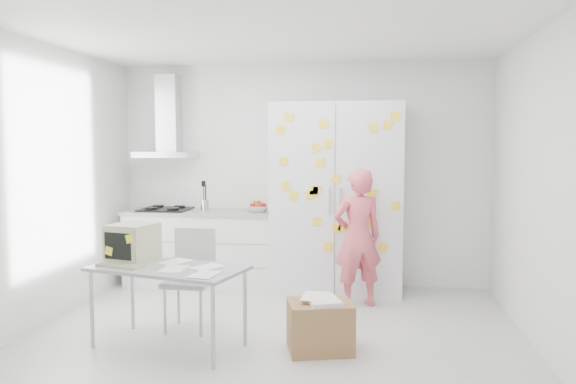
# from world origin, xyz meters

# --- Properties ---
(floor) EXTENTS (4.50, 4.00, 0.02)m
(floor) POSITION_xyz_m (0.00, 0.00, -0.01)
(floor) COLOR silver
(floor) RESTS_ON ground
(walls) EXTENTS (4.52, 4.01, 2.70)m
(walls) POSITION_xyz_m (0.00, 0.72, 1.35)
(walls) COLOR white
(walls) RESTS_ON ground
(ceiling) EXTENTS (4.50, 4.00, 0.02)m
(ceiling) POSITION_xyz_m (0.00, 0.00, 2.70)
(ceiling) COLOR white
(ceiling) RESTS_ON walls
(counter_run) EXTENTS (1.84, 0.63, 1.28)m
(counter_run) POSITION_xyz_m (-1.20, 1.70, 0.47)
(counter_run) COLOR white
(counter_run) RESTS_ON ground
(range_hood) EXTENTS (0.70, 0.48, 1.01)m
(range_hood) POSITION_xyz_m (-1.65, 1.84, 1.96)
(range_hood) COLOR silver
(range_hood) RESTS_ON walls
(tall_cabinet) EXTENTS (1.50, 0.68, 2.20)m
(tall_cabinet) POSITION_xyz_m (0.45, 1.67, 1.10)
(tall_cabinet) COLOR silver
(tall_cabinet) RESTS_ON ground
(person) EXTENTS (0.63, 0.52, 1.47)m
(person) POSITION_xyz_m (0.71, 1.10, 0.74)
(person) COLOR #E45965
(person) RESTS_ON ground
(desk) EXTENTS (1.41, 0.94, 1.03)m
(desk) POSITION_xyz_m (-1.09, -0.27, 0.78)
(desk) COLOR #91949B
(desk) RESTS_ON ground
(chair) EXTENTS (0.43, 0.43, 0.93)m
(chair) POSITION_xyz_m (-0.82, 0.16, 0.53)
(chair) COLOR #ABABA9
(chair) RESTS_ON ground
(cardboard_box) EXTENTS (0.61, 0.54, 0.46)m
(cardboard_box) POSITION_xyz_m (0.44, -0.27, 0.22)
(cardboard_box) COLOR olive
(cardboard_box) RESTS_ON ground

